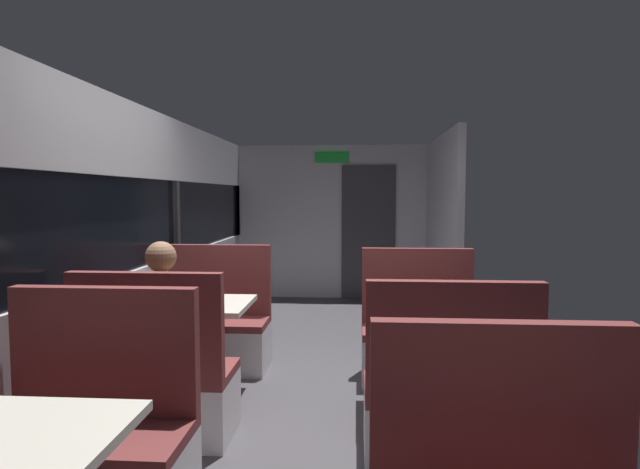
{
  "coord_description": "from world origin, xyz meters",
  "views": [
    {
      "loc": [
        0.36,
        -3.74,
        1.56
      ],
      "look_at": [
        -0.12,
        3.31,
        1.03
      ],
      "focal_mm": 29.58,
      "sensor_mm": 36.0,
      "label": 1
    }
  ],
  "objects_px": {
    "bench_mid_window_facing_end": "(157,388)",
    "dining_table_rear_aisle": "(431,326)",
    "bench_rear_aisle_facing_entry": "(418,341)",
    "dining_table_mid_window": "(191,315)",
    "seated_passenger": "(161,353)",
    "bench_rear_aisle_facing_end": "(447,409)",
    "bench_mid_window_facing_entry": "(216,332)",
    "bench_near_window_facing_entry": "(91,453)",
    "coffee_cup_secondary": "(215,294)"
  },
  "relations": [
    {
      "from": "bench_rear_aisle_facing_end",
      "to": "coffee_cup_secondary",
      "type": "relative_size",
      "value": 12.22
    },
    {
      "from": "dining_table_mid_window",
      "to": "dining_table_rear_aisle",
      "type": "bearing_deg",
      "value": -6.38
    },
    {
      "from": "dining_table_mid_window",
      "to": "seated_passenger",
      "type": "height_order",
      "value": "seated_passenger"
    },
    {
      "from": "dining_table_rear_aisle",
      "to": "bench_mid_window_facing_entry",
      "type": "bearing_deg",
      "value": 153.32
    },
    {
      "from": "bench_near_window_facing_entry",
      "to": "bench_mid_window_facing_end",
      "type": "relative_size",
      "value": 1.0
    },
    {
      "from": "bench_mid_window_facing_end",
      "to": "bench_rear_aisle_facing_end",
      "type": "height_order",
      "value": "same"
    },
    {
      "from": "bench_rear_aisle_facing_entry",
      "to": "seated_passenger",
      "type": "relative_size",
      "value": 0.87
    },
    {
      "from": "bench_mid_window_facing_end",
      "to": "bench_rear_aisle_facing_end",
      "type": "bearing_deg",
      "value": -6.38
    },
    {
      "from": "coffee_cup_secondary",
      "to": "bench_near_window_facing_entry",
      "type": "bearing_deg",
      "value": -95.43
    },
    {
      "from": "bench_mid_window_facing_entry",
      "to": "seated_passenger",
      "type": "bearing_deg",
      "value": -90.0
    },
    {
      "from": "bench_mid_window_facing_end",
      "to": "coffee_cup_secondary",
      "type": "height_order",
      "value": "bench_mid_window_facing_end"
    },
    {
      "from": "bench_mid_window_facing_end",
      "to": "coffee_cup_secondary",
      "type": "relative_size",
      "value": 12.22
    },
    {
      "from": "bench_rear_aisle_facing_end",
      "to": "coffee_cup_secondary",
      "type": "height_order",
      "value": "bench_rear_aisle_facing_end"
    },
    {
      "from": "bench_mid_window_facing_end",
      "to": "seated_passenger",
      "type": "height_order",
      "value": "seated_passenger"
    },
    {
      "from": "bench_mid_window_facing_end",
      "to": "dining_table_rear_aisle",
      "type": "relative_size",
      "value": 1.22
    },
    {
      "from": "dining_table_mid_window",
      "to": "dining_table_rear_aisle",
      "type": "xyz_separation_m",
      "value": [
        1.79,
        -0.2,
        0.0
      ]
    },
    {
      "from": "seated_passenger",
      "to": "bench_mid_window_facing_end",
      "type": "bearing_deg",
      "value": -90.0
    },
    {
      "from": "dining_table_mid_window",
      "to": "dining_table_rear_aisle",
      "type": "height_order",
      "value": "same"
    },
    {
      "from": "bench_near_window_facing_entry",
      "to": "bench_mid_window_facing_entry",
      "type": "bearing_deg",
      "value": 90.0
    },
    {
      "from": "bench_rear_aisle_facing_end",
      "to": "coffee_cup_secondary",
      "type": "xyz_separation_m",
      "value": [
        -1.63,
        1.02,
        0.46
      ]
    },
    {
      "from": "dining_table_rear_aisle",
      "to": "bench_rear_aisle_facing_end",
      "type": "relative_size",
      "value": 0.82
    },
    {
      "from": "bench_rear_aisle_facing_entry",
      "to": "seated_passenger",
      "type": "bearing_deg",
      "value": -147.82
    },
    {
      "from": "bench_mid_window_facing_entry",
      "to": "coffee_cup_secondary",
      "type": "xyz_separation_m",
      "value": [
        0.16,
        -0.58,
        0.46
      ]
    },
    {
      "from": "seated_passenger",
      "to": "bench_near_window_facing_entry",
      "type": "bearing_deg",
      "value": -90.0
    },
    {
      "from": "bench_mid_window_facing_end",
      "to": "bench_rear_aisle_facing_entry",
      "type": "xyz_separation_m",
      "value": [
        1.79,
        1.2,
        0.0
      ]
    },
    {
      "from": "seated_passenger",
      "to": "bench_rear_aisle_facing_end",
      "type": "bearing_deg",
      "value": -8.65
    },
    {
      "from": "bench_mid_window_facing_end",
      "to": "bench_mid_window_facing_entry",
      "type": "distance_m",
      "value": 1.4
    },
    {
      "from": "dining_table_mid_window",
      "to": "seated_passenger",
      "type": "bearing_deg",
      "value": -90.0
    },
    {
      "from": "coffee_cup_secondary",
      "to": "bench_mid_window_facing_end",
      "type": "bearing_deg",
      "value": -100.94
    },
    {
      "from": "dining_table_mid_window",
      "to": "coffee_cup_secondary",
      "type": "bearing_deg",
      "value": 36.98
    },
    {
      "from": "dining_table_mid_window",
      "to": "bench_rear_aisle_facing_entry",
      "type": "height_order",
      "value": "bench_rear_aisle_facing_entry"
    },
    {
      "from": "bench_mid_window_facing_end",
      "to": "bench_rear_aisle_facing_entry",
      "type": "height_order",
      "value": "same"
    },
    {
      "from": "coffee_cup_secondary",
      "to": "bench_rear_aisle_facing_entry",
      "type": "bearing_deg",
      "value": 13.12
    },
    {
      "from": "dining_table_mid_window",
      "to": "bench_rear_aisle_facing_end",
      "type": "relative_size",
      "value": 0.82
    },
    {
      "from": "bench_near_window_facing_entry",
      "to": "dining_table_mid_window",
      "type": "relative_size",
      "value": 1.22
    },
    {
      "from": "dining_table_mid_window",
      "to": "bench_rear_aisle_facing_end",
      "type": "xyz_separation_m",
      "value": [
        1.79,
        -0.9,
        -0.31
      ]
    },
    {
      "from": "bench_mid_window_facing_end",
      "to": "bench_mid_window_facing_entry",
      "type": "xyz_separation_m",
      "value": [
        0.0,
        1.4,
        0.0
      ]
    },
    {
      "from": "bench_rear_aisle_facing_entry",
      "to": "bench_mid_window_facing_entry",
      "type": "bearing_deg",
      "value": 173.62
    },
    {
      "from": "bench_mid_window_facing_end",
      "to": "bench_rear_aisle_facing_end",
      "type": "distance_m",
      "value": 1.8
    },
    {
      "from": "bench_rear_aisle_facing_end",
      "to": "coffee_cup_secondary",
      "type": "bearing_deg",
      "value": 148.03
    },
    {
      "from": "bench_near_window_facing_entry",
      "to": "dining_table_rear_aisle",
      "type": "xyz_separation_m",
      "value": [
        1.79,
        1.35,
        0.31
      ]
    },
    {
      "from": "bench_mid_window_facing_end",
      "to": "bench_rear_aisle_facing_entry",
      "type": "bearing_deg",
      "value": 33.81
    },
    {
      "from": "dining_table_mid_window",
      "to": "bench_mid_window_facing_entry",
      "type": "bearing_deg",
      "value": 90.0
    },
    {
      "from": "bench_near_window_facing_entry",
      "to": "seated_passenger",
      "type": "xyz_separation_m",
      "value": [
        0.0,
        0.92,
        0.21
      ]
    },
    {
      "from": "dining_table_mid_window",
      "to": "bench_near_window_facing_entry",
      "type": "bearing_deg",
      "value": -90.0
    },
    {
      "from": "bench_near_window_facing_entry",
      "to": "dining_table_mid_window",
      "type": "distance_m",
      "value": 1.58
    },
    {
      "from": "dining_table_rear_aisle",
      "to": "bench_rear_aisle_facing_entry",
      "type": "xyz_separation_m",
      "value": [
        0.0,
        0.7,
        -0.31
      ]
    },
    {
      "from": "bench_near_window_facing_entry",
      "to": "bench_rear_aisle_facing_entry",
      "type": "height_order",
      "value": "same"
    },
    {
      "from": "dining_table_mid_window",
      "to": "bench_rear_aisle_facing_end",
      "type": "distance_m",
      "value": 2.03
    },
    {
      "from": "bench_near_window_facing_entry",
      "to": "coffee_cup_secondary",
      "type": "height_order",
      "value": "bench_near_window_facing_entry"
    }
  ]
}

